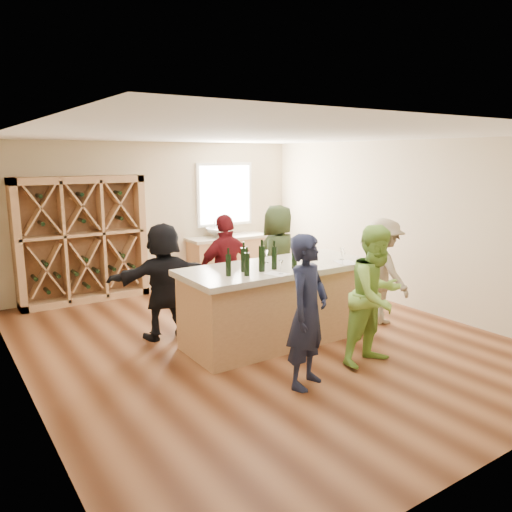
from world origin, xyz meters
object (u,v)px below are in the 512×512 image
sink (219,232)px  wine_bottle_c (244,260)px  person_near_left (308,312)px  person_far_right (278,259)px  tasting_counter_base (277,306)px  person_far_mid (227,271)px  wine_bottle_f (294,257)px  wine_bottle_e (274,258)px  wine_bottle_b (247,264)px  wine_bottle_d (262,259)px  wine_rack (82,240)px  person_server (383,271)px  person_far_left (164,281)px  person_near_right (376,296)px  wine_bottle_a (228,265)px

sink → wine_bottle_c: bearing=-114.8°
person_near_left → person_far_right: size_ratio=0.97×
tasting_counter_base → person_far_mid: size_ratio=1.52×
wine_bottle_f → wine_bottle_e: bearing=153.5°
wine_bottle_b → person_far_right: bearing=42.4°
wine_bottle_d → wine_rack: bearing=109.6°
person_server → wine_bottle_f: 1.81m
person_far_left → tasting_counter_base: bearing=144.7°
wine_bottle_d → person_far_right: bearing=46.6°
person_near_right → wine_bottle_a: bearing=137.9°
person_near_right → wine_bottle_f: 1.17m
wine_rack → wine_bottle_a: wine_rack is taller
wine_bottle_b → wine_bottle_c: bearing=67.9°
wine_bottle_a → person_near_right: bearing=-38.5°
wine_rack → wine_bottle_f: (1.75, -3.76, 0.13)m
wine_bottle_e → person_far_left: person_far_left is taller
wine_rack → person_far_right: bearing=-44.4°
person_near_right → wine_bottle_f: (-0.49, 1.00, 0.36)m
wine_bottle_a → wine_bottle_e: size_ratio=0.92×
person_near_right → person_server: 1.65m
wine_bottle_a → person_far_left: 1.28m
wine_bottle_d → person_server: person_server is taller
tasting_counter_base → wine_bottle_b: wine_bottle_b is taller
sink → wine_bottle_c: (-1.60, -3.47, 0.22)m
wine_bottle_c → person_far_left: size_ratio=0.19×
wine_bottle_c → person_server: 2.45m
person_near_right → wine_bottle_f: bearing=112.4°
wine_bottle_e → wine_bottle_f: (0.24, -0.12, 0.00)m
person_far_left → wine_bottle_f: (1.29, -1.30, 0.41)m
wine_rack → person_server: bearing=-46.7°
wine_bottle_b → wine_bottle_f: size_ratio=0.97×
sink → wine_bottle_a: bearing=-117.9°
person_near_left → wine_bottle_f: size_ratio=5.75×
tasting_counter_base → wine_bottle_a: size_ratio=9.55×
wine_bottle_d → wine_bottle_f: (0.45, -0.11, -0.02)m
sink → person_far_left: 3.29m
wine_bottle_a → wine_bottle_e: (0.69, -0.01, 0.01)m
tasting_counter_base → wine_bottle_f: size_ratio=8.67×
wine_bottle_e → tasting_counter_base: bearing=43.3°
wine_bottle_e → person_far_mid: (-0.09, 1.07, -0.37)m
sink → person_far_mid: 2.82m
wine_bottle_e → person_near_right: size_ratio=0.17×
person_near_left → wine_bottle_a: bearing=82.0°
tasting_counter_base → person_server: person_server is taller
sink → person_near_right: size_ratio=0.31×
sink → wine_bottle_a: (-1.89, -3.56, 0.20)m
wine_bottle_c → wine_bottle_d: 0.23m
tasting_counter_base → wine_rack: bearing=116.1°
wine_rack → wine_bottle_e: size_ratio=7.42×
person_server → person_far_left: size_ratio=0.98×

